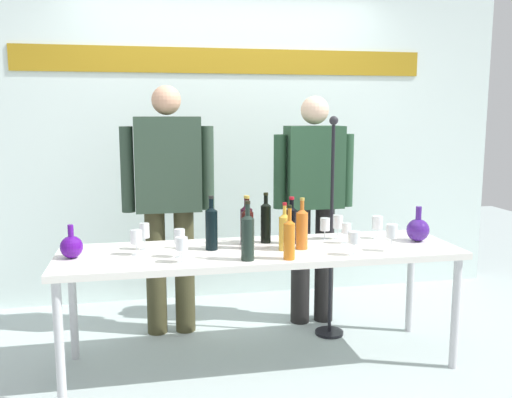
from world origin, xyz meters
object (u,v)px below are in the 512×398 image
(decanter_blue_left, at_px, (71,246))
(wine_glass_right_0, at_px, (392,232))
(presenter_right, at_px, (313,196))
(wine_bottle_6, at_px, (246,223))
(decanter_blue_right, at_px, (418,229))
(wine_bottle_4, at_px, (302,227))
(wine_bottle_7, at_px, (211,227))
(wine_glass_left_0, at_px, (182,244))
(wine_glass_right_1, at_px, (354,238))
(wine_glass_right_5, at_px, (325,225))
(wine_bottle_2, at_px, (291,223))
(wine_glass_left_1, at_px, (136,237))
(wine_glass_right_3, at_px, (377,223))
(wine_glass_left_3, at_px, (180,237))
(presenter_left, at_px, (168,193))
(wine_bottle_5, at_px, (284,230))
(wine_bottle_3, at_px, (266,221))
(microphone_stand, at_px, (331,264))
(display_table, at_px, (261,258))
(wine_glass_right_2, at_px, (346,229))
(wine_glass_right_4, at_px, (338,222))
(wine_glass_left_2, at_px, (145,231))
(wine_bottle_8, at_px, (289,238))
(wine_bottle_0, at_px, (248,235))

(decanter_blue_left, relative_size, wine_glass_right_0, 1.18)
(presenter_right, bearing_deg, wine_bottle_6, -140.33)
(decanter_blue_right, distance_m, wine_bottle_4, 0.79)
(decanter_blue_left, distance_m, wine_bottle_7, 0.81)
(wine_glass_left_0, distance_m, wine_glass_right_1, 0.99)
(wine_glass_right_5, bearing_deg, wine_bottle_2, -164.42)
(presenter_right, height_order, wine_glass_left_1, presenter_right)
(wine_glass_right_3, distance_m, wine_glass_right_5, 0.35)
(wine_glass_left_1, xyz_separation_m, wine_glass_left_3, (0.24, -0.10, 0.01))
(presenter_left, bearing_deg, wine_bottle_5, -46.00)
(wine_bottle_5, height_order, wine_glass_right_1, wine_bottle_5)
(decanter_blue_right, bearing_deg, wine_glass_right_0, -143.04)
(wine_bottle_3, xyz_separation_m, wine_glass_left_3, (-0.56, -0.26, -0.02))
(decanter_blue_right, relative_size, wine_glass_left_1, 1.53)
(wine_bottle_3, relative_size, microphone_stand, 0.21)
(display_table, xyz_separation_m, wine_glass_left_0, (-0.49, -0.21, 0.16))
(decanter_blue_left, bearing_deg, wine_glass_left_1, 0.08)
(wine_glass_left_1, distance_m, wine_glass_right_2, 1.30)
(display_table, xyz_separation_m, wine_glass_right_5, (0.46, 0.17, 0.15))
(presenter_left, distance_m, wine_glass_right_4, 1.17)
(wine_bottle_2, bearing_deg, wine_glass_left_2, 178.65)
(display_table, height_order, decanter_blue_left, decanter_blue_left)
(decanter_blue_right, relative_size, wine_bottle_3, 0.71)
(wine_bottle_5, xyz_separation_m, wine_bottle_7, (-0.43, 0.10, 0.02))
(wine_bottle_8, bearing_deg, wine_glass_right_0, 5.26)
(wine_bottle_4, xyz_separation_m, wine_glass_left_1, (-0.98, 0.05, -0.03))
(wine_glass_left_0, height_order, microphone_stand, microphone_stand)
(display_table, distance_m, wine_glass_left_3, 0.53)
(decanter_blue_left, bearing_deg, wine_glass_right_1, -9.00)
(wine_bottle_8, xyz_separation_m, wine_glass_left_3, (-0.60, 0.17, -0.01))
(wine_bottle_3, relative_size, wine_bottle_8, 1.03)
(wine_glass_right_4, xyz_separation_m, wine_glass_right_5, (-0.09, 0.00, -0.02))
(wine_bottle_5, bearing_deg, wine_bottle_4, 4.81)
(wine_bottle_8, bearing_deg, wine_glass_left_1, 162.31)
(wine_glass_right_3, xyz_separation_m, microphone_stand, (-0.24, 0.22, -0.32))
(decanter_blue_left, height_order, wine_bottle_0, wine_bottle_0)
(presenter_right, bearing_deg, decanter_blue_right, -50.55)
(decanter_blue_right, distance_m, presenter_left, 1.68)
(presenter_right, distance_m, wine_bottle_4, 0.73)
(display_table, relative_size, wine_glass_right_0, 14.71)
(wine_glass_right_3, bearing_deg, decanter_blue_left, -176.25)
(decanter_blue_right, bearing_deg, presenter_right, 129.45)
(microphone_stand, bearing_deg, wine_bottle_3, -159.03)
(display_table, bearing_deg, microphone_stand, 31.86)
(presenter_left, distance_m, wine_bottle_7, 0.64)
(microphone_stand, bearing_deg, presenter_right, 100.23)
(presenter_right, bearing_deg, microphone_stand, -79.77)
(presenter_right, distance_m, wine_glass_left_3, 1.25)
(display_table, bearing_deg, presenter_left, 129.89)
(display_table, relative_size, wine_bottle_2, 8.09)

